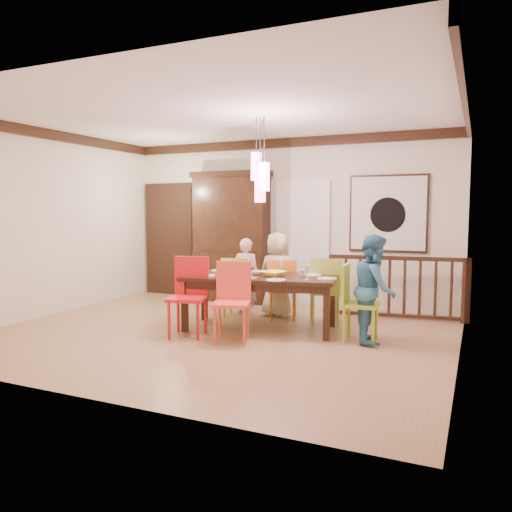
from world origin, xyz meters
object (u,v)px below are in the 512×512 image
at_px(person_far_mid, 278,275).
at_px(person_far_left, 246,276).
at_px(balustrade, 397,286).
at_px(person_end_right, 374,289).
at_px(chair_far_left, 238,282).
at_px(china_hutch, 231,236).
at_px(chair_end_right, 361,298).
at_px(dining_table, 260,282).

bearing_deg(person_far_mid, person_far_left, 4.16).
bearing_deg(balustrade, person_end_right, -99.05).
bearing_deg(chair_far_left, china_hutch, -68.14).
xyz_separation_m(chair_end_right, person_end_right, (0.16, 0.05, 0.12)).
bearing_deg(chair_far_left, balustrade, -170.31).
height_order(chair_far_left, person_far_left, person_far_left).
distance_m(dining_table, chair_far_left, 0.97).
height_order(person_far_left, person_far_mid, person_far_mid).
bearing_deg(dining_table, chair_far_left, 125.01).
bearing_deg(person_far_mid, dining_table, 98.77).
relative_size(chair_end_right, balustrade, 0.47).
bearing_deg(balustrade, china_hutch, 166.51).
distance_m(dining_table, balustrade, 2.20).
bearing_deg(chair_far_left, person_end_right, 153.30).
relative_size(china_hutch, person_far_mid, 1.79).
distance_m(china_hutch, person_far_mid, 1.66).
distance_m(chair_far_left, chair_end_right, 2.22).
height_order(balustrade, person_far_left, person_far_left).
distance_m(chair_far_left, person_end_right, 2.36).
bearing_deg(china_hutch, person_far_mid, -35.90).
xyz_separation_m(chair_far_left, balustrade, (2.31, 0.80, -0.03)).
bearing_deg(person_far_left, chair_end_right, 147.77).
xyz_separation_m(person_far_left, person_end_right, (2.20, -0.91, 0.07)).
bearing_deg(china_hutch, dining_table, -52.95).
xyz_separation_m(dining_table, person_far_left, (-0.63, 0.88, -0.06)).
relative_size(dining_table, person_far_left, 1.82).
distance_m(chair_far_left, china_hutch, 1.49).
bearing_deg(chair_end_right, china_hutch, 51.82).
relative_size(china_hutch, balustrade, 1.13).
distance_m(balustrade, person_end_right, 1.51).
bearing_deg(chair_end_right, person_far_mid, 53.38).
relative_size(chair_end_right, china_hutch, 0.41).
bearing_deg(china_hutch, chair_far_left, -58.72).
distance_m(china_hutch, balustrade, 3.10).
bearing_deg(chair_end_right, person_far_left, 61.03).
xyz_separation_m(china_hutch, person_end_right, (2.95, -1.84, -0.50)).
bearing_deg(person_end_right, person_far_mid, 49.27).
distance_m(balustrade, person_far_mid, 1.82).
height_order(balustrade, person_far_mid, person_far_mid).
bearing_deg(person_far_left, person_end_right, 150.33).
relative_size(china_hutch, person_end_right, 1.73).
distance_m(person_far_left, person_far_mid, 0.54).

